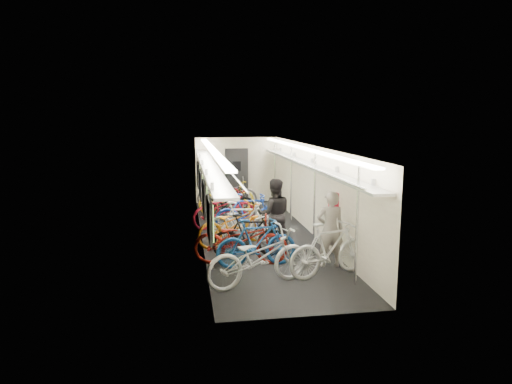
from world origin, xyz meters
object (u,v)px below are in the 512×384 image
object	(u,v)px
bicycle_0	(258,257)
backpack	(334,201)
bicycle_1	(257,243)
passenger_near	(330,229)
passenger_mid	(274,214)

from	to	relation	value
bicycle_0	backpack	world-z (taller)	backpack
bicycle_0	backpack	xyz separation A→B (m)	(1.99, 1.54, 0.73)
bicycle_1	passenger_near	size ratio (longest dim) A/B	1.08
bicycle_0	passenger_mid	size ratio (longest dim) A/B	1.23
bicycle_0	passenger_near	bearing A→B (deg)	-80.14
bicycle_1	passenger_mid	distance (m)	1.44
bicycle_0	passenger_near	size ratio (longest dim) A/B	1.29
bicycle_1	passenger_near	distance (m)	1.58
bicycle_1	passenger_mid	world-z (taller)	passenger_mid
bicycle_1	passenger_mid	bearing A→B (deg)	-32.82
passenger_near	passenger_mid	bearing A→B (deg)	-56.11
bicycle_1	backpack	size ratio (longest dim) A/B	4.63
passenger_mid	passenger_near	bearing A→B (deg)	126.04
passenger_mid	backpack	bearing A→B (deg)	151.65
bicycle_0	passenger_mid	bearing A→B (deg)	-35.31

